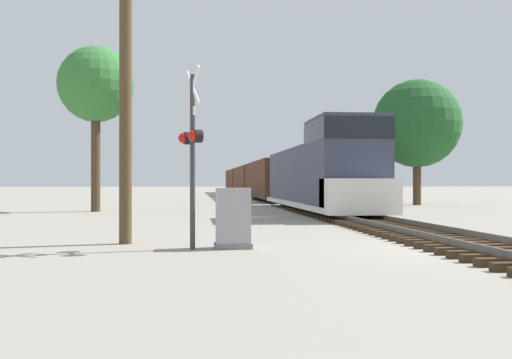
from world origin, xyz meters
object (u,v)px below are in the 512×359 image
object	(u,v)px
crossing_signal_near	(192,144)
tree_mid_background	(417,124)
freight_train	(261,180)
utility_pole	(126,44)
relay_cabinet	(233,219)
tree_far_right	(96,86)

from	to	relation	value
crossing_signal_near	tree_mid_background	size ratio (longest dim) A/B	0.49
freight_train	utility_pole	distance (m)	41.75
freight_train	utility_pole	xyz separation A→B (m)	(-8.15, -40.82, 3.26)
freight_train	relay_cabinet	bearing A→B (deg)	-97.46
crossing_signal_near	utility_pole	xyz separation A→B (m)	(-1.66, 1.42, 2.61)
crossing_signal_near	tree_far_right	world-z (taller)	tree_far_right
tree_far_right	crossing_signal_near	bearing A→B (deg)	-74.60
crossing_signal_near	utility_pole	size ratio (longest dim) A/B	0.43
freight_train	tree_mid_background	size ratio (longest dim) A/B	8.33
freight_train	tree_far_right	bearing A→B (deg)	-116.00
freight_train	tree_mid_background	distance (m)	19.14
relay_cabinet	tree_far_right	xyz separation A→B (m)	(-6.07, 18.36, 5.98)
tree_far_right	tree_mid_background	xyz separation A→B (m)	(20.44, 7.21, -1.11)
utility_pole	freight_train	bearing A→B (deg)	78.71
crossing_signal_near	tree_far_right	size ratio (longest dim) A/B	0.48
tree_mid_background	utility_pole	bearing A→B (deg)	-125.01
relay_cabinet	tree_far_right	size ratio (longest dim) A/B	0.16
crossing_signal_near	utility_pole	bearing A→B (deg)	-149.70
relay_cabinet	tree_far_right	bearing A→B (deg)	108.29
freight_train	relay_cabinet	xyz separation A→B (m)	(-5.51, -42.10, -1.09)
utility_pole	tree_far_right	world-z (taller)	utility_pole
freight_train	crossing_signal_near	distance (m)	42.74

